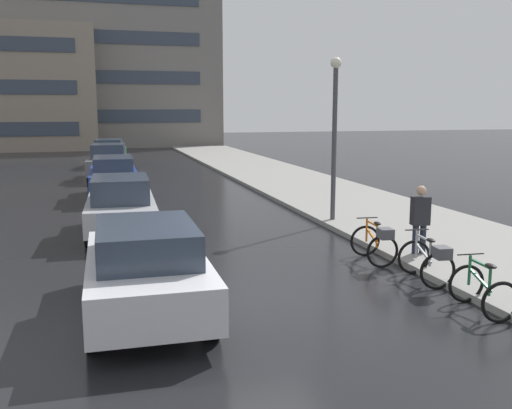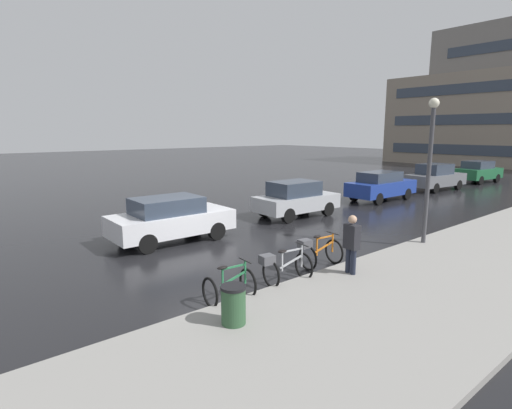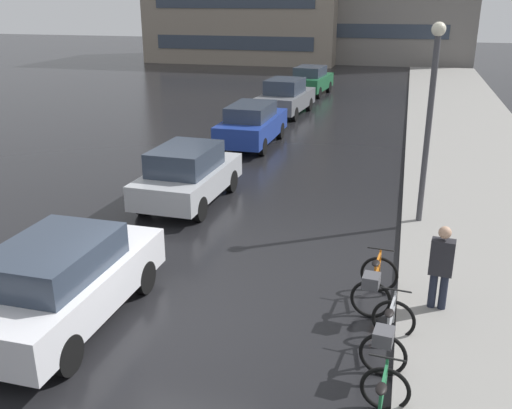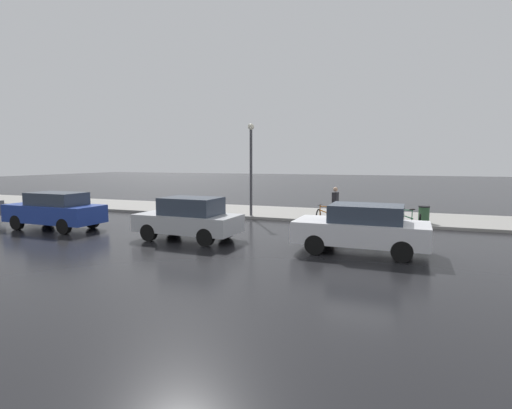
{
  "view_description": "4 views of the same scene",
  "coord_description": "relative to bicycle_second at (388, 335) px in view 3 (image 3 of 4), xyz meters",
  "views": [
    {
      "loc": [
        -2.73,
        -9.45,
        3.42
      ],
      "look_at": [
        1.31,
        4.91,
        0.89
      ],
      "focal_mm": 40.0,
      "sensor_mm": 36.0,
      "label": 1
    },
    {
      "loc": [
        10.4,
        -6.57,
        3.84
      ],
      "look_at": [
        -0.07,
        2.11,
        1.32
      ],
      "focal_mm": 28.0,
      "sensor_mm": 36.0,
      "label": 2
    },
    {
      "loc": [
        3.42,
        -7.75,
        5.38
      ],
      "look_at": [
        0.89,
        1.92,
        1.72
      ],
      "focal_mm": 40.0,
      "sensor_mm": 36.0,
      "label": 3
    },
    {
      "loc": [
        -15.19,
        -1.45,
        2.99
      ],
      "look_at": [
        -0.22,
        4.17,
        1.22
      ],
      "focal_mm": 28.0,
      "sensor_mm": 36.0,
      "label": 4
    }
  ],
  "objects": [
    {
      "name": "ground_plane",
      "position": [
        -3.47,
        -0.06,
        -0.48
      ],
      "size": [
        140.0,
        140.0,
        0.0
      ],
      "primitive_type": "plane",
      "color": "black"
    },
    {
      "name": "sidewalk_kerb",
      "position": [
        2.53,
        9.94,
        -0.41
      ],
      "size": [
        4.8,
        60.0,
        0.14
      ],
      "primitive_type": "cube",
      "color": "gray",
      "rests_on": "ground"
    },
    {
      "name": "bicycle_second",
      "position": [
        0.0,
        0.0,
        0.0
      ],
      "size": [
        0.85,
        1.42,
        0.97
      ],
      "color": "black",
      "rests_on": "ground"
    },
    {
      "name": "bicycle_third",
      "position": [
        -0.3,
        1.62,
        0.01
      ],
      "size": [
        0.82,
        1.38,
        0.95
      ],
      "color": "black",
      "rests_on": "ground"
    },
    {
      "name": "car_white",
      "position": [
        -5.48,
        -0.23,
        0.33
      ],
      "size": [
        1.97,
        4.24,
        1.57
      ],
      "color": "silver",
      "rests_on": "ground"
    },
    {
      "name": "car_silver",
      "position": [
        -5.61,
        6.1,
        0.33
      ],
      "size": [
        1.94,
        3.98,
        1.61
      ],
      "color": "#B2B5BA",
      "rests_on": "ground"
    },
    {
      "name": "car_blue",
      "position": [
        -5.59,
        12.78,
        0.35
      ],
      "size": [
        1.82,
        4.4,
        1.61
      ],
      "color": "navy",
      "rests_on": "ground"
    },
    {
      "name": "car_grey",
      "position": [
        -5.59,
        19.0,
        0.37
      ],
      "size": [
        2.21,
        4.44,
        1.72
      ],
      "color": "slate",
      "rests_on": "ground"
    },
    {
      "name": "car_green",
      "position": [
        -5.43,
        25.26,
        0.35
      ],
      "size": [
        2.18,
        3.98,
        1.62
      ],
      "color": "#1E6038",
      "rests_on": "ground"
    },
    {
      "name": "pedestrian",
      "position": [
        0.81,
        1.67,
        0.47
      ],
      "size": [
        0.43,
        0.29,
        1.7
      ],
      "color": "#1E2333",
      "rests_on": "ground"
    },
    {
      "name": "streetlamp",
      "position": [
        0.54,
        5.98,
        2.46
      ],
      "size": [
        0.32,
        0.32,
        4.86
      ],
      "color": "#424247",
      "rests_on": "ground"
    },
    {
      "name": "building_facade_side",
      "position": [
        -13.99,
        43.42,
        4.55
      ],
      "size": [
        16.14,
        10.25,
        10.05
      ],
      "color": "gray",
      "rests_on": "ground"
    }
  ]
}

